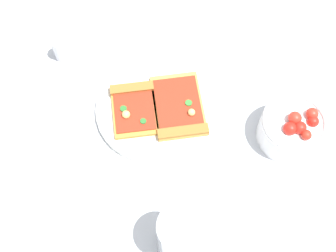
{
  "coord_description": "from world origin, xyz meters",
  "views": [
    {
      "loc": [
        0.03,
        0.44,
        0.82
      ],
      "look_at": [
        0.01,
        0.05,
        0.03
      ],
      "focal_mm": 50.0,
      "sensor_mm": 36.0,
      "label": 1
    }
  ],
  "objects": [
    {
      "name": "pepper_shaker",
      "position": [
        0.22,
        -0.14,
        0.03
      ],
      "size": [
        0.03,
        0.03,
        0.07
      ],
      "color": "silver",
      "rests_on": "ground_plane"
    },
    {
      "name": "pizza_slice_far",
      "position": [
        -0.01,
        0.01,
        0.02
      ],
      "size": [
        0.11,
        0.15,
        0.02
      ],
      "color": "gold",
      "rests_on": "plate"
    },
    {
      "name": "salad_bowl",
      "position": [
        -0.22,
        0.07,
        0.04
      ],
      "size": [
        0.12,
        0.12,
        0.08
      ],
      "color": "white",
      "rests_on": "ground_plane"
    },
    {
      "name": "plate",
      "position": [
        0.03,
        0.0,
        0.01
      ],
      "size": [
        0.23,
        0.23,
        0.01
      ],
      "primitive_type": "cylinder",
      "color": "silver",
      "rests_on": "ground_plane"
    },
    {
      "name": "soda_glass",
      "position": [
        0.0,
        0.27,
        0.06
      ],
      "size": [
        0.08,
        0.08,
        0.12
      ],
      "color": "silver",
      "rests_on": "ground_plane"
    },
    {
      "name": "ground_plane",
      "position": [
        0.0,
        0.0,
        0.0
      ],
      "size": [
        2.4,
        2.4,
        0.0
      ],
      "primitive_type": "plane",
      "color": "silver",
      "rests_on": "ground"
    },
    {
      "name": "pizza_slice_near",
      "position": [
        0.07,
        -0.0,
        0.02
      ],
      "size": [
        0.09,
        0.12,
        0.02
      ],
      "color": "gold",
      "rests_on": "plate"
    }
  ]
}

